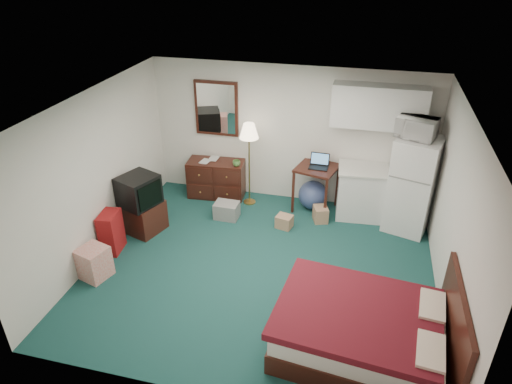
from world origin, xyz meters
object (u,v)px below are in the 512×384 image
(tv_stand, at_px, (145,217))
(fridge, at_px, (412,185))
(desk, at_px, (316,188))
(suitcase, at_px, (111,232))
(dresser, at_px, (216,179))
(kitchen_counter, at_px, (361,193))
(bed, at_px, (360,331))
(floor_lamp, at_px, (249,165))

(tv_stand, bearing_deg, fridge, 32.72)
(desk, relative_size, suitcase, 1.26)
(dresser, relative_size, desk, 1.24)
(fridge, bearing_deg, kitchen_counter, -179.34)
(dresser, bearing_deg, bed, -53.40)
(dresser, height_order, desk, desk)
(dresser, xyz_separation_m, suitcase, (-1.02, -2.08, -0.02))
(dresser, bearing_deg, fridge, -9.65)
(desk, height_order, kitchen_counter, kitchen_counter)
(fridge, relative_size, tv_stand, 2.85)
(dresser, relative_size, tv_stand, 1.83)
(floor_lamp, bearing_deg, bed, -55.23)
(kitchen_counter, height_order, suitcase, kitchen_counter)
(desk, bearing_deg, fridge, 5.25)
(dresser, xyz_separation_m, tv_stand, (-0.79, -1.43, -0.09))
(dresser, xyz_separation_m, desk, (1.88, -0.05, 0.06))
(fridge, xyz_separation_m, bed, (-0.65, -2.90, -0.51))
(suitcase, bearing_deg, fridge, 15.33)
(kitchen_counter, bearing_deg, suitcase, -155.85)
(kitchen_counter, relative_size, bed, 0.48)
(dresser, relative_size, suitcase, 1.57)
(suitcase, bearing_deg, floor_lamp, 42.74)
(dresser, bearing_deg, kitchen_counter, -6.25)
(kitchen_counter, xyz_separation_m, suitcase, (-3.70, -2.01, -0.11))
(floor_lamp, relative_size, desk, 1.85)
(dresser, height_order, kitchen_counter, kitchen_counter)
(desk, bearing_deg, suitcase, -130.91)
(floor_lamp, relative_size, tv_stand, 2.73)
(fridge, bearing_deg, tv_stand, -148.25)
(bed, relative_size, suitcase, 2.79)
(dresser, distance_m, kitchen_counter, 2.68)
(dresser, relative_size, floor_lamp, 0.67)
(kitchen_counter, distance_m, fridge, 0.90)
(kitchen_counter, bearing_deg, tv_stand, -162.87)
(dresser, distance_m, bed, 4.25)
(bed, height_order, tv_stand, bed)
(fridge, bearing_deg, desk, -172.10)
(fridge, bearing_deg, floor_lamp, -166.91)
(dresser, relative_size, fridge, 0.64)
(desk, bearing_deg, bed, -59.38)
(desk, bearing_deg, tv_stand, -138.46)
(kitchen_counter, relative_size, suitcase, 1.33)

